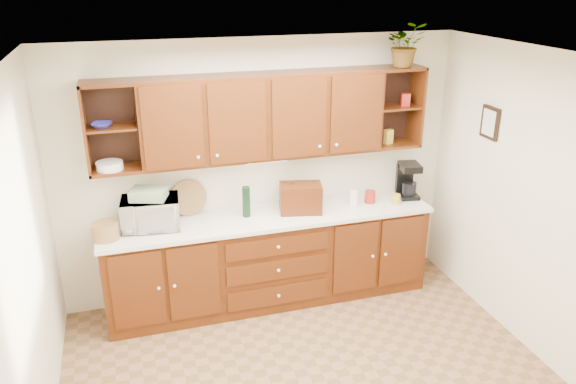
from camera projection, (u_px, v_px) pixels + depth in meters
ceiling at (325, 65)px, 3.57m from camera, size 4.00×4.00×0.00m
back_wall at (261, 170)px, 5.60m from camera, size 4.00×0.00×4.00m
left_wall at (20, 290)px, 3.50m from camera, size 0.00×3.50×3.50m
right_wall at (551, 215)px, 4.58m from camera, size 0.00×3.50×3.50m
base_cabinets at (270, 259)px, 5.65m from camera, size 3.20×0.60×0.90m
countertop at (269, 217)px, 5.47m from camera, size 3.24×0.64×0.04m
upper_cabinets at (265, 116)px, 5.24m from camera, size 3.20×0.33×0.80m
undercabinet_light at (266, 161)px, 5.35m from camera, size 0.40×0.05×0.02m
framed_picture at (490, 123)px, 5.18m from camera, size 0.03×0.24×0.30m
wicker_basket at (105, 231)px, 4.95m from camera, size 0.27×0.27×0.15m
microwave at (151, 213)px, 5.15m from camera, size 0.55×0.40×0.29m
towel_stack at (149, 194)px, 5.08m from camera, size 0.37×0.32×0.09m
wine_bottle at (246, 202)px, 5.38m from camera, size 0.08×0.08×0.30m
woven_tray at (189, 213)px, 5.48m from camera, size 0.36×0.12×0.35m
bread_box at (301, 198)px, 5.49m from camera, size 0.45×0.34×0.28m
mug_tree at (292, 206)px, 5.55m from camera, size 0.23×0.25×0.29m
canister_red at (370, 197)px, 5.73m from camera, size 0.14×0.14×0.13m
canister_white at (354, 199)px, 5.64m from camera, size 0.11×0.11×0.16m
canister_yellow at (396, 199)px, 5.70m from camera, size 0.10×0.10×0.10m
coffee_maker at (408, 180)px, 5.86m from camera, size 0.24×0.29×0.37m
bowl_stack at (102, 125)px, 4.82m from camera, size 0.21×0.21×0.04m
plate_stack at (110, 166)px, 4.95m from camera, size 0.31×0.31×0.07m
pantry_box_yellow at (388, 137)px, 5.68m from camera, size 0.09×0.08×0.15m
pantry_box_red at (405, 100)px, 5.57m from camera, size 0.10×0.10×0.13m
potted_plant at (406, 44)px, 5.36m from camera, size 0.43×0.39×0.42m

